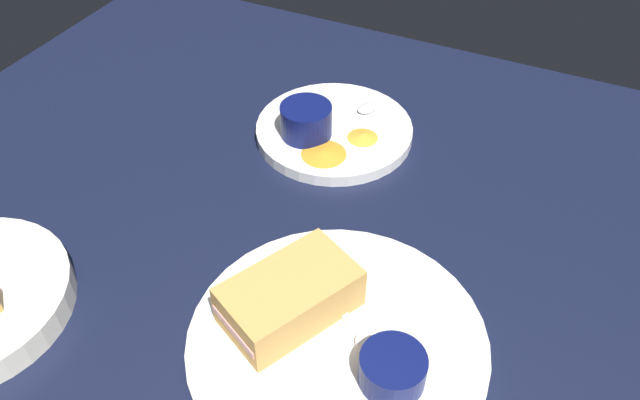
# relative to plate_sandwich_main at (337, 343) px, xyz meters

# --- Properties ---
(ground_plane) EXTENTS (1.10, 1.10, 0.03)m
(ground_plane) POSITION_rel_plate_sandwich_main_xyz_m (0.06, 0.13, -0.02)
(ground_plane) COLOR black
(plate_sandwich_main) EXTENTS (0.29, 0.29, 0.02)m
(plate_sandwich_main) POSITION_rel_plate_sandwich_main_xyz_m (0.00, 0.00, 0.00)
(plate_sandwich_main) COLOR white
(plate_sandwich_main) RESTS_ON ground_plane
(sandwich_half_near) EXTENTS (0.15, 0.13, 0.05)m
(sandwich_half_near) POSITION_rel_plate_sandwich_main_xyz_m (0.01, 0.05, 0.03)
(sandwich_half_near) COLOR tan
(sandwich_half_near) RESTS_ON plate_sandwich_main
(ramekin_dark_sauce) EXTENTS (0.06, 0.06, 0.03)m
(ramekin_dark_sauce) POSITION_rel_plate_sandwich_main_xyz_m (-0.02, -0.06, 0.03)
(ramekin_dark_sauce) COLOR #0C144C
(ramekin_dark_sauce) RESTS_ON plate_sandwich_main
(spoon_by_dark_ramekin) EXTENTS (0.07, 0.09, 0.01)m
(spoon_by_dark_ramekin) POSITION_rel_plate_sandwich_main_xyz_m (0.01, -0.02, 0.01)
(spoon_by_dark_ramekin) COLOR silver
(spoon_by_dark_ramekin) RESTS_ON plate_sandwich_main
(plate_chips_companion) EXTENTS (0.21, 0.21, 0.02)m
(plate_chips_companion) POSITION_rel_plate_sandwich_main_xyz_m (0.31, 0.14, 0.00)
(plate_chips_companion) COLOR white
(plate_chips_companion) RESTS_ON ground_plane
(ramekin_light_gravy) EXTENTS (0.07, 0.07, 0.04)m
(ramekin_light_gravy) POSITION_rel_plate_sandwich_main_xyz_m (0.28, 0.17, 0.03)
(ramekin_light_gravy) COLOR #0C144C
(ramekin_light_gravy) RESTS_ON plate_chips_companion
(spoon_by_gravy_ramekin) EXTENTS (0.09, 0.06, 0.01)m
(spoon_by_gravy_ramekin) POSITION_rel_plate_sandwich_main_xyz_m (0.35, 0.12, 0.01)
(spoon_by_gravy_ramekin) COLOR silver
(spoon_by_gravy_ramekin) RESTS_ON plate_chips_companion
(plantain_chip_scatter) EXTENTS (0.16, 0.15, 0.01)m
(plantain_chip_scatter) POSITION_rel_plate_sandwich_main_xyz_m (0.29, 0.15, 0.01)
(plantain_chip_scatter) COLOR orange
(plantain_chip_scatter) RESTS_ON plate_chips_companion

